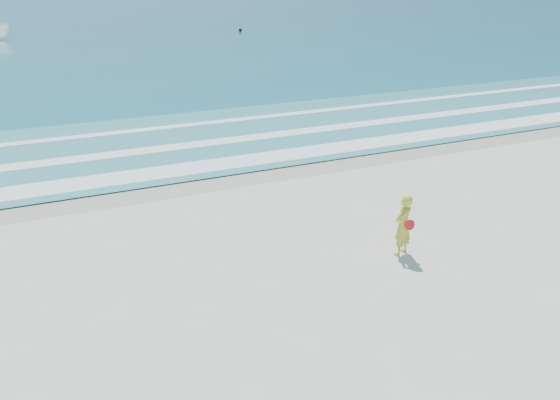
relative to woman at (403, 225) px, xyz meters
name	(u,v)px	position (x,y,z in m)	size (l,w,h in m)	color
ground	(358,306)	(-2.27, -1.60, -0.81)	(400.00, 400.00, 0.00)	silver
wet_sand	(223,177)	(-2.27, 7.40, -0.81)	(400.00, 2.40, 0.00)	#B2A893
ocean	(52,15)	(-2.27, 103.40, -0.79)	(400.00, 190.00, 0.04)	#19727F
shallow	(185,140)	(-2.27, 12.40, -0.77)	(400.00, 10.00, 0.01)	#59B7AD
foam_near	(211,165)	(-2.27, 8.70, -0.76)	(400.00, 1.40, 0.01)	white
foam_mid	(190,145)	(-2.27, 11.60, -0.76)	(400.00, 0.90, 0.01)	white
foam_far	(171,127)	(-2.27, 14.90, -0.76)	(400.00, 0.60, 0.01)	white
buoy	(240,30)	(17.51, 57.99, -0.56)	(0.42, 0.42, 0.42)	black
woman	(403,225)	(0.00, 0.00, 0.00)	(0.70, 0.59, 1.63)	gold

